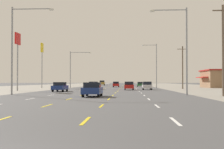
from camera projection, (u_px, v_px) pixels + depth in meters
The scene contains 22 objects.
ground_plane at pixel (113, 88), 71.24m from camera, with size 572.00×572.00×0.00m, color #4C4C4F.
lot_apron_left at pixel (7, 88), 72.48m from camera, with size 28.00×440.00×0.01m, color gray.
lot_apron_right at pixel (222, 88), 70.01m from camera, with size 28.00×440.00×0.01m, color gray.
lane_markings at pixel (118, 86), 109.69m from camera, with size 10.64×227.60×0.01m.
signal_span_wire at pixel (59, 3), 15.40m from camera, with size 26.38×0.53×9.06m.
sedan_center_turn_nearest at pixel (93, 89), 31.99m from camera, with size 1.80×4.50×1.46m.
sedan_far_left_near at pixel (60, 87), 47.93m from camera, with size 1.80×4.50×1.46m.
hatchback_inner_right_mid at pixel (129, 86), 57.54m from camera, with size 1.72×3.90×1.54m.
hatchback_far_right_midfar at pixel (147, 86), 58.79m from camera, with size 1.72×3.90×1.54m.
hatchback_inner_left_far at pixel (94, 85), 62.27m from camera, with size 1.72×3.90×1.54m.
hatchback_center_turn_farther at pixel (116, 84), 87.59m from camera, with size 1.72×3.90×1.54m.
sedan_far_right_farthest at pixel (140, 84), 93.35m from camera, with size 1.80×4.50×1.46m.
suv_far_left_distant_a at pixel (102, 83), 126.77m from camera, with size 1.98×4.90×1.98m.
storefront_right_row_2 at pixel (224, 79), 79.19m from camera, with size 11.29×11.39×4.56m.
pole_sign_left_row_1 at pixel (18, 46), 52.13m from camera, with size 0.24×2.25×9.70m.
pole_sign_left_row_2 at pixel (42, 55), 75.07m from camera, with size 0.24×1.79×10.83m.
streetlight_left_row_0 at pixel (17, 43), 36.48m from camera, with size 5.01×0.26×10.33m.
streetlight_right_row_0 at pixel (183, 44), 35.50m from camera, with size 4.27×0.26×10.01m.
streetlight_left_row_1 at pixel (73, 66), 73.63m from camera, with size 5.03×0.26×8.71m.
streetlight_right_row_1 at pixel (155, 63), 72.67m from camera, with size 3.48×0.26×10.35m.
utility_pole_right_row_0 at pixel (223, 48), 33.10m from camera, with size 2.20×0.26×9.75m.
utility_pole_right_row_1 at pixel (183, 67), 65.52m from camera, with size 2.20×0.26×9.00m.
Camera 1 is at (3.40, -5.22, 1.55)m, focal length 49.94 mm.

